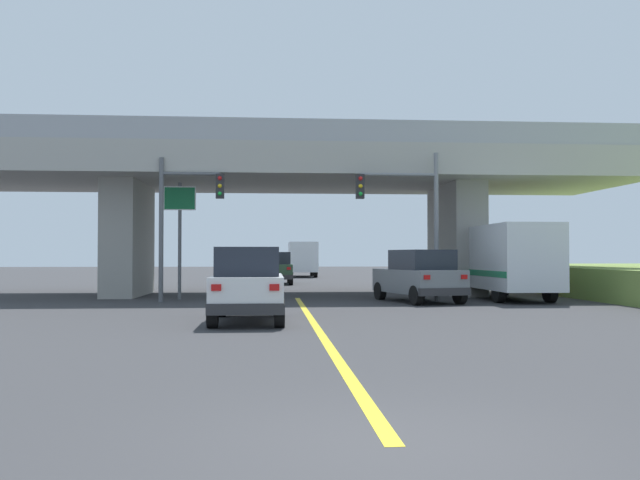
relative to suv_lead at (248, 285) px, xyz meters
name	(u,v)px	position (x,y,z in m)	size (l,w,h in m)	color
ground	(295,295)	(1.75, 12.77, -1.01)	(160.00, 160.00, 0.00)	#353538
overpass_bridge	(295,182)	(1.75, 12.77, 4.17)	(30.57, 8.96, 7.26)	#A8A59E
lane_divider_stripe	(315,325)	(1.75, -0.93, -1.01)	(0.20, 22.41, 0.01)	yellow
suv_lead	(248,285)	(0.00, 0.00, 0.00)	(1.92, 4.25, 2.02)	silver
suv_crossing	(419,276)	(6.36, 7.44, 0.00)	(3.02, 4.78, 2.02)	slate
box_truck	(505,260)	(10.28, 8.87, 0.59)	(2.33, 7.45, 3.02)	red
sedan_oncoming	(276,268)	(1.01, 24.57, 0.01)	(2.01, 4.76, 2.02)	#2D4C33
traffic_signal_nearside	(410,209)	(6.06, 7.77, 2.63)	(3.27, 0.36, 5.85)	slate
traffic_signal_farside	(182,211)	(-2.81, 8.20, 2.54)	(2.51, 0.36, 5.61)	#56595E
highway_sign	(180,215)	(-3.12, 9.84, 2.44)	(1.31, 0.17, 4.81)	#56595E
semi_truck_distant	(302,258)	(3.38, 39.38, 0.55)	(2.33, 7.06, 2.92)	silver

